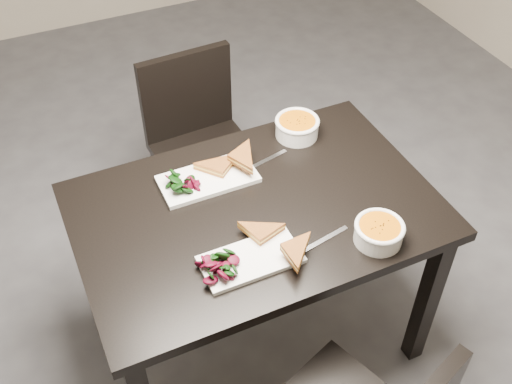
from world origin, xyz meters
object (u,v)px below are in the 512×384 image
chair_far (199,137)px  soup_bowl_near (379,232)px  plate_near (251,260)px  soup_bowl_far (297,126)px  table (256,227)px  plate_far (208,179)px

chair_far → soup_bowl_near: chair_far is taller
chair_far → plate_near: chair_far is taller
chair_far → soup_bowl_far: bearing=-65.9°
table → plate_far: 0.24m
chair_far → soup_bowl_far: (0.24, -0.46, 0.31)m
plate_far → soup_bowl_far: size_ratio=2.01×
soup_bowl_near → soup_bowl_far: 0.58m
soup_bowl_near → table: bearing=134.3°
plate_near → soup_bowl_far: (0.41, 0.49, 0.03)m
soup_bowl_far → chair_far: bearing=117.1°
chair_far → soup_bowl_near: 1.11m
plate_near → soup_bowl_near: soup_bowl_near is taller
table → plate_far: (-0.10, 0.19, 0.11)m
table → soup_bowl_near: 0.43m
table → chair_far: bearing=85.1°
table → soup_bowl_far: 0.44m
soup_bowl_far → table: bearing=-136.3°
table → soup_bowl_near: (0.29, -0.29, 0.14)m
table → soup_bowl_far: size_ratio=7.16×
plate_far → soup_bowl_far: (0.40, 0.10, 0.03)m
chair_far → soup_bowl_far: 0.61m
soup_bowl_near → plate_far: size_ratio=0.47×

